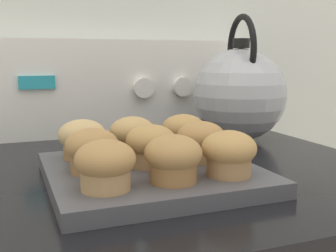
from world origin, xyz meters
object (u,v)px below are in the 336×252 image
object	(u,v)px
muffin_r1_c0	(92,150)
muffin_r0_c2	(229,153)
tea_kettle	(240,93)
muffin_r2_c0	(82,139)
muffin_r0_c0	(105,165)
muffin_r2_c1	(132,135)
muffin_pan	(151,173)
muffin_r1_c1	(151,145)
muffin_r0_c1	(173,158)
muffin_r2_c2	(183,132)
muffin_r1_c2	(201,141)

from	to	relation	value
muffin_r1_c0	muffin_r0_c2	bearing A→B (deg)	-26.96
muffin_r1_c0	tea_kettle	size ratio (longest dim) A/B	0.28
muffin_r2_c0	muffin_r0_c0	bearing A→B (deg)	-90.76
muffin_r2_c0	muffin_r2_c1	world-z (taller)	same
muffin_pan	muffin_r0_c2	world-z (taller)	muffin_r0_c2
muffin_pan	muffin_r1_c1	size ratio (longest dim) A/B	3.98
muffin_r2_c0	muffin_r2_c1	distance (m)	0.08
muffin_r2_c0	tea_kettle	bearing A→B (deg)	20.07
muffin_r0_c1	muffin_r2_c2	xyz separation A→B (m)	(0.09, 0.17, 0.00)
muffin_r1_c2	muffin_r0_c0	bearing A→B (deg)	-152.76
muffin_r0_c0	tea_kettle	world-z (taller)	tea_kettle
muffin_r1_c1	muffin_r2_c2	distance (m)	0.12
tea_kettle	muffin_r1_c2	bearing A→B (deg)	-132.11
muffin_pan	tea_kettle	xyz separation A→B (m)	(0.28, 0.22, 0.09)
muffin_pan	muffin_r2_c2	distance (m)	0.13
muffin_r1_c2	muffin_r2_c0	size ratio (longest dim) A/B	1.00
muffin_r0_c2	muffin_r2_c2	size ratio (longest dim) A/B	1.00
muffin_r2_c0	muffin_r2_c2	distance (m)	0.17
muffin_r1_c2	muffin_r2_c2	distance (m)	0.08
tea_kettle	muffin_r0_c2	bearing A→B (deg)	-122.85
muffin_r2_c1	tea_kettle	world-z (taller)	tea_kettle
muffin_r0_c2	tea_kettle	size ratio (longest dim) A/B	0.28
muffin_r1_c2	tea_kettle	size ratio (longest dim) A/B	0.28
muffin_r2_c0	tea_kettle	size ratio (longest dim) A/B	0.28
muffin_r1_c0	muffin_r2_c2	xyz separation A→B (m)	(0.17, 0.08, 0.00)
muffin_r0_c1	tea_kettle	bearing A→B (deg)	47.64
muffin_r2_c1	muffin_r2_c0	bearing A→B (deg)	-179.11
muffin_pan	muffin_r2_c1	size ratio (longest dim) A/B	3.98
muffin_r2_c2	tea_kettle	size ratio (longest dim) A/B	0.28
muffin_pan	muffin_r1_c1	world-z (taller)	muffin_r1_c1
muffin_r1_c0	tea_kettle	distance (m)	0.42
muffin_pan	muffin_r1_c1	bearing A→B (deg)	-69.00
muffin_r1_c2	muffin_r1_c1	bearing A→B (deg)	-178.22
muffin_r0_c1	muffin_r1_c1	size ratio (longest dim) A/B	1.00
muffin_pan	muffin_r2_c2	size ratio (longest dim) A/B	3.98
muffin_r1_c2	muffin_r2_c2	xyz separation A→B (m)	(0.01, 0.08, 0.00)
tea_kettle	muffin_pan	bearing A→B (deg)	-141.92
muffin_r0_c0	muffin_r2_c0	xyz separation A→B (m)	(0.00, 0.17, 0.00)
muffin_r0_c0	muffin_r0_c2	world-z (taller)	same
muffin_r2_c2	muffin_r2_c1	bearing A→B (deg)	177.13
muffin_pan	muffin_r1_c0	size ratio (longest dim) A/B	3.98
muffin_r1_c0	muffin_r2_c0	world-z (taller)	same
tea_kettle	muffin_r2_c2	bearing A→B (deg)	-144.50
muffin_r0_c0	muffin_r2_c0	size ratio (longest dim) A/B	1.00
muffin_r0_c0	muffin_r0_c2	xyz separation A→B (m)	(0.17, 0.00, 0.00)
muffin_r1_c2	muffin_pan	bearing A→B (deg)	-179.11
muffin_r0_c2	muffin_r2_c0	world-z (taller)	same
muffin_r1_c2	muffin_r2_c1	distance (m)	0.12
muffin_pan	muffin_r2_c2	xyz separation A→B (m)	(0.09, 0.08, 0.04)
muffin_r0_c1	muffin_r1_c0	world-z (taller)	same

